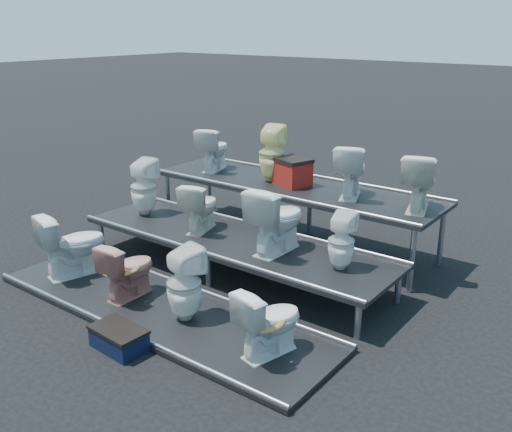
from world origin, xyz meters
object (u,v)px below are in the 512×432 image
Objects in this scene: toilet_6 at (277,219)px; red_crate at (292,173)px; toilet_4 at (143,187)px; toilet_5 at (200,206)px; step_stool at (119,340)px; toilet_2 at (184,284)px; toilet_0 at (73,244)px; toilet_10 at (351,170)px; toilet_9 at (272,153)px; toilet_3 at (269,321)px; toilet_8 at (214,149)px; toilet_7 at (341,241)px; toilet_1 at (128,269)px; toilet_11 at (419,181)px.

toilet_6 is 1.47m from red_crate.
toilet_4 is 1.05m from toilet_5.
toilet_6 is at bearing 81.57° from step_stool.
toilet_5 reaches higher than toilet_2.
toilet_4 is at bearing -69.00° from toilet_0.
toilet_0 is 1.37m from toilet_4.
toilet_4 is at bearing 135.02° from step_stool.
toilet_5 is 0.92× the size of toilet_10.
toilet_9 reaches higher than toilet_6.
toilet_10 reaches higher than toilet_3.
toilet_3 is 1.49m from step_stool.
toilet_10 reaches higher than toilet_5.
toilet_4 is (-0.14, 1.30, 0.39)m from toilet_0.
toilet_10 is 1.28× the size of step_stool.
toilet_10 reaches higher than toilet_2.
step_stool is (1.67, -3.34, -1.09)m from toilet_8.
toilet_7 is at bearing -118.04° from toilet_2.
toilet_7 is (2.04, 0.00, 0.00)m from toilet_5.
toilet_1 is 1.02× the size of toilet_8.
toilet_1 is at bearing 94.01° from toilet_8.
toilet_2 is 1.25× the size of toilet_5.
red_crate reaches higher than step_stool.
toilet_8 is at bearing -27.87° from toilet_3.
toilet_3 is 2.74m from toilet_11.
toilet_2 is 1.38m from toilet_6.
toilet_2 is 1.00× the size of toilet_9.
toilet_8 is 1.08m from toilet_9.
toilet_6 reaches higher than red_crate.
step_stool is (-1.26, -2.04, -0.68)m from toilet_7.
toilet_7 is 2.32m from toilet_9.
toilet_9 is 1.14× the size of toilet_11.
toilet_3 is (1.08, 0.00, -0.06)m from toilet_2.
toilet_3 reaches higher than toilet_1.
red_crate is at bearing -128.82° from toilet_5.
toilet_1 is at bearing -81.99° from red_crate.
toilet_5 is at bearing 113.96° from step_stool.
toilet_5 is at bearing -7.87° from toilet_7.
toilet_6 is at bearing -88.70° from toilet_2.
toilet_10 is 0.99× the size of toilet_11.
toilet_6 is (2.25, 0.00, 0.00)m from toilet_4.
toilet_10 is at bearing -72.75° from toilet_7.
toilet_9 is 1.48× the size of step_stool.
toilet_1 is 2.89m from toilet_8.
toilet_6 is 1.77m from toilet_11.
toilet_10 is at bearing 165.07° from toilet_9.
toilet_5 is at bearing -18.89° from toilet_3.
toilet_6 is at bearing 59.82° from toilet_10.
toilet_0 is at bearing 28.14° from toilet_10.
toilet_2 is (0.87, 0.00, 0.07)m from toilet_1.
toilet_4 is (-1.13, 1.30, 0.46)m from toilet_1.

